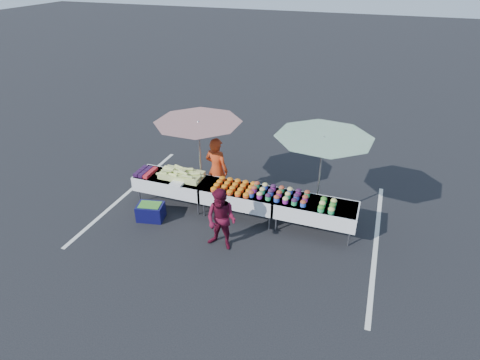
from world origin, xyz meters
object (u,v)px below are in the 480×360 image
(table_left, at_px, (173,183))
(vendor, at_px, (217,169))
(table_center, at_px, (240,195))
(umbrella_right, at_px, (323,145))
(customer, at_px, (221,220))
(umbrella_left, at_px, (198,129))
(storage_bin, at_px, (151,211))
(table_right, at_px, (315,209))

(table_left, height_order, vendor, vendor)
(table_center, height_order, vendor, vendor)
(vendor, height_order, umbrella_right, umbrella_right)
(table_center, xyz_separation_m, customer, (0.03, -1.25, 0.13))
(table_center, relative_size, umbrella_right, 0.70)
(table_center, bearing_deg, table_left, 180.00)
(vendor, relative_size, umbrella_left, 0.62)
(umbrella_left, bearing_deg, customer, -53.52)
(table_left, xyz_separation_m, umbrella_left, (0.61, 0.40, 1.37))
(umbrella_left, bearing_deg, vendor, 21.94)
(table_left, relative_size, table_center, 1.00)
(customer, xyz_separation_m, storage_bin, (-2.00, 0.41, -0.50))
(table_center, height_order, table_right, same)
(customer, height_order, umbrella_right, umbrella_right)
(table_left, xyz_separation_m, table_center, (1.80, 0.00, 0.00))
(vendor, bearing_deg, table_right, 178.07)
(table_left, bearing_deg, umbrella_right, 6.41)
(table_center, distance_m, vendor, 1.02)
(customer, bearing_deg, table_center, 98.10)
(table_left, relative_size, storage_bin, 2.68)
(vendor, distance_m, umbrella_left, 1.17)
(table_right, height_order, vendor, vendor)
(customer, distance_m, storage_bin, 2.10)
(table_center, xyz_separation_m, storage_bin, (-1.97, -0.84, -0.38))
(customer, xyz_separation_m, umbrella_left, (-1.22, 1.65, 1.25))
(table_center, relative_size, storage_bin, 2.68)
(umbrella_right, bearing_deg, table_center, -167.20)
(customer, height_order, umbrella_left, umbrella_left)
(umbrella_left, height_order, umbrella_right, umbrella_right)
(table_right, xyz_separation_m, umbrella_right, (-0.04, 0.40, 1.41))
(storage_bin, bearing_deg, customer, -23.60)
(umbrella_left, bearing_deg, table_right, -7.61)
(table_left, bearing_deg, table_center, 0.00)
(customer, distance_m, umbrella_right, 2.72)
(table_right, distance_m, umbrella_left, 3.32)
(customer, bearing_deg, table_right, 42.03)
(table_center, relative_size, customer, 1.31)
(umbrella_left, bearing_deg, table_left, -146.65)
(storage_bin, bearing_deg, table_right, 0.53)
(table_left, xyz_separation_m, customer, (1.83, -1.25, 0.13))
(table_left, bearing_deg, umbrella_left, 33.35)
(vendor, distance_m, umbrella_right, 2.83)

